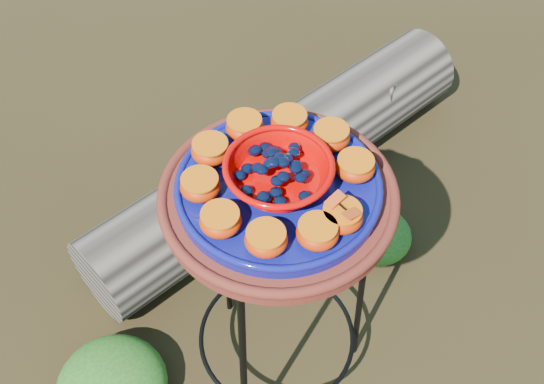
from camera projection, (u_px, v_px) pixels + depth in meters
ground at (277, 361)px, 1.90m from camera, size 60.00×60.00×0.00m
plant_stand at (277, 296)px, 1.63m from camera, size 0.44×0.44×0.70m
terracotta_saucer at (278, 199)px, 1.34m from camera, size 0.46×0.46×0.04m
cobalt_plate at (278, 188)px, 1.32m from camera, size 0.40×0.40×0.03m
red_bowl at (279, 174)px, 1.29m from camera, size 0.20×0.20×0.06m
glass_gems at (279, 160)px, 1.26m from camera, size 0.15×0.15×0.03m
orange_half_0 at (342, 217)px, 1.23m from camera, size 0.08×0.08×0.04m
orange_half_1 at (355, 167)px, 1.31m from camera, size 0.08×0.08×0.04m
orange_half_2 at (331, 137)px, 1.36m from camera, size 0.08×0.08×0.04m
orange_half_3 at (289, 122)px, 1.39m from camera, size 0.08×0.08×0.04m
orange_half_4 at (245, 127)px, 1.38m from camera, size 0.08×0.08×0.04m
orange_half_5 at (211, 151)px, 1.33m from camera, size 0.08×0.08×0.04m
orange_half_6 at (200, 186)px, 1.28m from camera, size 0.08×0.08×0.04m
orange_half_7 at (221, 221)px, 1.22m from camera, size 0.08×0.08×0.04m
orange_half_8 at (266, 240)px, 1.20m from camera, size 0.08×0.08×0.04m
orange_half_9 at (317, 233)px, 1.21m from camera, size 0.08×0.08×0.04m
butterfly at (343, 207)px, 1.21m from camera, size 0.08×0.05×0.01m
driftwood_log at (282, 158)px, 2.21m from camera, size 1.44×0.46×0.27m
foliage_right at (376, 234)px, 2.11m from camera, size 0.22×0.22×0.11m
foliage_back at (156, 247)px, 2.06m from camera, size 0.28×0.28×0.14m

